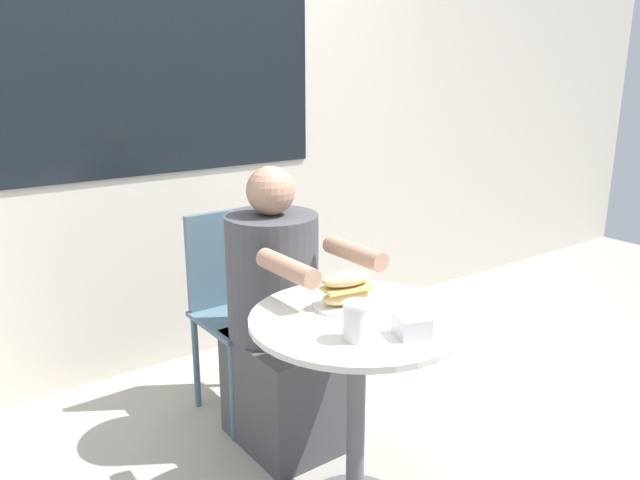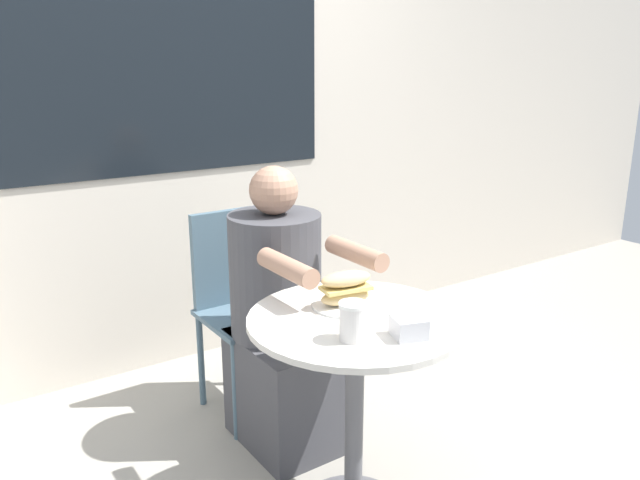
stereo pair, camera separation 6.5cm
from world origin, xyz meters
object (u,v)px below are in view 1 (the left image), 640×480
object	(u,v)px
diner_chair	(235,293)
seated_diner	(279,329)
cafe_table	(357,374)
sandwich_on_plate	(347,291)
drink_cup	(357,321)

from	to	relation	value
diner_chair	seated_diner	distance (m)	0.35
cafe_table	seated_diner	world-z (taller)	seated_diner
cafe_table	sandwich_on_plate	distance (m)	0.26
cafe_table	diner_chair	size ratio (longest dim) A/B	0.83
cafe_table	drink_cup	xyz separation A→B (m)	(-0.11, -0.12, 0.25)
seated_diner	sandwich_on_plate	bearing A→B (deg)	87.45
seated_diner	drink_cup	distance (m)	0.73
seated_diner	drink_cup	size ratio (longest dim) A/B	10.00
cafe_table	seated_diner	size ratio (longest dim) A/B	0.65
sandwich_on_plate	drink_cup	xyz separation A→B (m)	(-0.13, -0.21, 0.01)
diner_chair	seated_diner	bearing A→B (deg)	89.62
diner_chair	seated_diner	size ratio (longest dim) A/B	0.78
diner_chair	drink_cup	world-z (taller)	diner_chair
sandwich_on_plate	drink_cup	distance (m)	0.25
cafe_table	seated_diner	xyz separation A→B (m)	(0.04, 0.53, -0.05)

